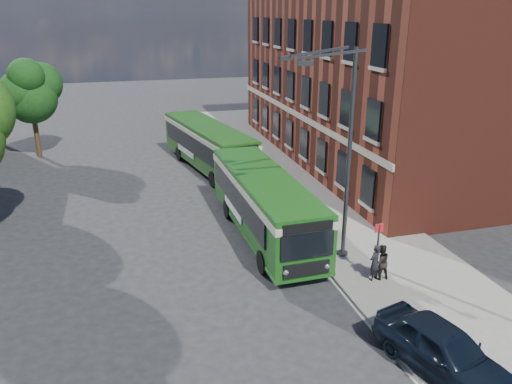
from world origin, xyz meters
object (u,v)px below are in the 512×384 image
object	(u,v)px
bus_rear	(208,142)
parked_car	(444,350)
street_lamp	(341,154)
bus_front	(264,200)

from	to	relation	value
bus_rear	parked_car	world-z (taller)	bus_rear
bus_rear	street_lamp	bearing A→B (deg)	-78.78
street_lamp	bus_front	distance (m)	4.95
bus_front	parked_car	xyz separation A→B (m)	(2.27, -10.98, -0.91)
bus_rear	parked_car	size ratio (longest dim) A/B	2.55
street_lamp	bus_rear	xyz separation A→B (m)	(-2.91, 14.69, -2.96)
bus_front	bus_rear	world-z (taller)	same
street_lamp	parked_car	xyz separation A→B (m)	(-0.04, -7.76, -3.87)
street_lamp	bus_rear	distance (m)	15.26
bus_front	bus_rear	bearing A→B (deg)	93.01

